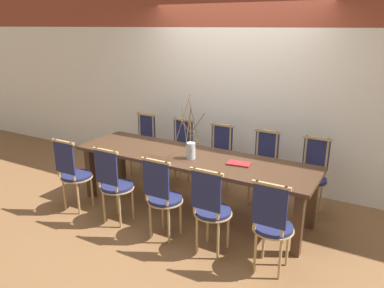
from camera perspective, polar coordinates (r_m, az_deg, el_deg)
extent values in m
plane|color=brown|center=(4.77, 0.00, -10.04)|extent=(16.00, 16.00, 0.00)
cube|color=silver|center=(5.43, 6.37, 5.62)|extent=(12.00, 0.06, 2.19)
cube|color=#422B1C|center=(4.48, 0.00, -2.07)|extent=(2.97, 0.83, 0.04)
cube|color=#422B1C|center=(5.17, -15.21, -4.23)|extent=(0.09, 0.09, 0.68)
cube|color=#422B1C|center=(3.91, 15.86, -11.74)|extent=(0.09, 0.09, 0.68)
cube|color=#422B1C|center=(5.60, -10.77, -2.22)|extent=(0.09, 0.09, 0.68)
cube|color=#422B1C|center=(4.46, 17.87, -8.13)|extent=(0.09, 0.09, 0.68)
cylinder|color=#1E234C|center=(4.84, -17.17, -4.60)|extent=(0.36, 0.36, 0.04)
cylinder|color=tan|center=(4.85, -17.14, -4.86)|extent=(0.39, 0.39, 0.01)
cylinder|color=tan|center=(5.09, -16.90, -6.32)|extent=(0.03, 0.03, 0.43)
cylinder|color=tan|center=(4.93, -14.98, -6.94)|extent=(0.03, 0.03, 0.43)
cylinder|color=tan|center=(4.94, -18.86, -7.23)|extent=(0.03, 0.03, 0.43)
cylinder|color=tan|center=(4.78, -16.95, -7.91)|extent=(0.03, 0.03, 0.43)
cylinder|color=tan|center=(4.75, -19.83, -2.03)|extent=(0.03, 0.03, 0.47)
cylinder|color=tan|center=(4.57, -17.73, -2.59)|extent=(0.03, 0.03, 0.47)
cube|color=#1E234C|center=(4.65, -18.88, -2.05)|extent=(0.31, 0.02, 0.38)
cube|color=tan|center=(4.59, -19.08, 0.29)|extent=(0.35, 0.03, 0.03)
cylinder|color=#1E234C|center=(4.42, -11.32, -6.31)|extent=(0.36, 0.36, 0.04)
cylinder|color=tan|center=(4.43, -11.30, -6.59)|extent=(0.39, 0.39, 0.01)
cylinder|color=tan|center=(4.67, -11.31, -8.09)|extent=(0.03, 0.03, 0.43)
cylinder|color=tan|center=(4.53, -9.02, -8.79)|extent=(0.03, 0.03, 0.43)
cylinder|color=tan|center=(4.51, -13.27, -9.17)|extent=(0.03, 0.03, 0.43)
cylinder|color=tan|center=(4.37, -10.96, -9.95)|extent=(0.03, 0.03, 0.43)
cylinder|color=tan|center=(4.30, -14.14, -3.54)|extent=(0.03, 0.03, 0.47)
cylinder|color=tan|center=(4.14, -11.57, -4.21)|extent=(0.03, 0.03, 0.47)
cube|color=#1E234C|center=(4.21, -12.95, -3.59)|extent=(0.31, 0.02, 0.38)
cube|color=tan|center=(4.15, -13.09, -1.02)|extent=(0.35, 0.03, 0.03)
cylinder|color=#1E234C|center=(4.05, -4.11, -8.30)|extent=(0.36, 0.36, 0.04)
cylinder|color=tan|center=(4.06, -4.10, -8.60)|extent=(0.39, 0.39, 0.01)
cylinder|color=tan|center=(4.30, -4.49, -10.13)|extent=(0.03, 0.03, 0.43)
cylinder|color=tan|center=(4.19, -1.76, -10.90)|extent=(0.03, 0.03, 0.43)
cylinder|color=tan|center=(4.13, -6.35, -11.42)|extent=(0.03, 0.03, 0.43)
cylinder|color=tan|center=(4.01, -3.55, -12.28)|extent=(0.03, 0.03, 0.43)
cylinder|color=tan|center=(3.90, -7.01, -5.37)|extent=(0.03, 0.03, 0.47)
cylinder|color=tan|center=(3.76, -3.88, -6.14)|extent=(0.03, 0.03, 0.47)
cube|color=#1E234C|center=(3.82, -5.53, -5.45)|extent=(0.31, 0.02, 0.38)
cube|color=tan|center=(3.75, -5.57, -2.64)|extent=(0.35, 0.03, 0.03)
cylinder|color=#1E234C|center=(3.80, 3.22, -10.18)|extent=(0.36, 0.36, 0.04)
cylinder|color=tan|center=(3.81, 3.22, -10.49)|extent=(0.39, 0.39, 0.01)
cylinder|color=tan|center=(4.04, 2.40, -12.02)|extent=(0.03, 0.03, 0.43)
cylinder|color=tan|center=(3.96, 5.51, -12.81)|extent=(0.03, 0.03, 0.43)
cylinder|color=tan|center=(3.86, 0.75, -13.53)|extent=(0.03, 0.03, 0.43)
cylinder|color=tan|center=(3.77, 3.99, -14.42)|extent=(0.03, 0.03, 0.43)
cylinder|color=tan|center=(3.61, 0.37, -7.16)|extent=(0.03, 0.03, 0.47)
cylinder|color=tan|center=(3.51, 4.03, -8.01)|extent=(0.03, 0.03, 0.47)
cube|color=#1E234C|center=(3.54, 2.14, -7.27)|extent=(0.31, 0.02, 0.38)
cube|color=tan|center=(3.47, 2.22, -4.28)|extent=(0.35, 0.03, 0.03)
cylinder|color=#1E234C|center=(3.60, 12.27, -12.24)|extent=(0.36, 0.36, 0.04)
cylinder|color=tan|center=(3.61, 12.25, -12.56)|extent=(0.39, 0.39, 0.01)
cylinder|color=tan|center=(3.84, 10.88, -14.07)|extent=(0.03, 0.03, 0.43)
cylinder|color=tan|center=(3.79, 14.36, -14.83)|extent=(0.03, 0.03, 0.43)
cylinder|color=tan|center=(3.65, 9.61, -15.83)|extent=(0.03, 0.03, 0.43)
cylinder|color=tan|center=(3.60, 13.29, -16.67)|extent=(0.03, 0.03, 0.43)
cylinder|color=tan|center=(3.38, 9.67, -9.24)|extent=(0.03, 0.03, 0.47)
cylinder|color=tan|center=(3.32, 13.85, -10.08)|extent=(0.03, 0.03, 0.47)
cube|color=#1E234C|center=(3.34, 11.74, -9.34)|extent=(0.31, 0.02, 0.38)
cube|color=tan|center=(3.26, 11.98, -6.20)|extent=(0.35, 0.03, 0.03)
cylinder|color=#1E234C|center=(5.74, -7.76, -0.46)|extent=(0.36, 0.36, 0.04)
cylinder|color=tan|center=(5.75, -7.75, -0.68)|extent=(0.39, 0.39, 0.01)
cylinder|color=tan|center=(5.66, -7.43, -3.18)|extent=(0.03, 0.03, 0.43)
cylinder|color=tan|center=(5.80, -9.30, -2.76)|extent=(0.03, 0.03, 0.43)
cylinder|color=tan|center=(5.84, -6.05, -2.48)|extent=(0.03, 0.03, 0.43)
cylinder|color=tan|center=(5.97, -7.89, -2.08)|extent=(0.03, 0.03, 0.43)
cylinder|color=tan|center=(5.72, -5.92, 2.18)|extent=(0.03, 0.03, 0.47)
cylinder|color=tan|center=(5.86, -7.95, 2.50)|extent=(0.03, 0.03, 0.47)
cube|color=#1E234C|center=(5.79, -6.93, 2.58)|extent=(0.31, 0.02, 0.38)
cube|color=tan|center=(5.74, -7.03, 4.48)|extent=(0.35, 0.03, 0.03)
cylinder|color=#1E234C|center=(5.39, -2.19, -1.53)|extent=(0.36, 0.36, 0.04)
cylinder|color=tan|center=(5.40, -2.19, -1.76)|extent=(0.39, 0.39, 0.01)
cylinder|color=tan|center=(5.32, -1.75, -4.45)|extent=(0.03, 0.03, 0.43)
cylinder|color=tan|center=(5.44, -3.88, -3.98)|extent=(0.03, 0.03, 0.43)
cylinder|color=tan|center=(5.51, -0.47, -3.65)|extent=(0.03, 0.03, 0.43)
cylinder|color=tan|center=(5.62, -2.56, -3.21)|extent=(0.03, 0.03, 0.43)
cylinder|color=tan|center=(5.38, -0.21, 1.28)|extent=(0.03, 0.03, 0.47)
cylinder|color=tan|center=(5.50, -2.51, 1.64)|extent=(0.03, 0.03, 0.47)
cube|color=#1E234C|center=(5.43, -1.34, 1.71)|extent=(0.31, 0.02, 0.38)
cube|color=tan|center=(5.38, -1.39, 3.73)|extent=(0.35, 0.03, 0.03)
cylinder|color=#1E234C|center=(5.11, 3.74, -2.66)|extent=(0.36, 0.36, 0.04)
cylinder|color=tan|center=(5.12, 3.74, -2.90)|extent=(0.39, 0.39, 0.01)
cylinder|color=tan|center=(5.05, 4.31, -5.75)|extent=(0.03, 0.03, 0.43)
cylinder|color=tan|center=(5.14, 1.93, -5.25)|extent=(0.03, 0.03, 0.43)
cylinder|color=tan|center=(5.25, 5.42, -4.85)|extent=(0.03, 0.03, 0.43)
cylinder|color=tan|center=(5.34, 3.11, -4.39)|extent=(0.03, 0.03, 0.43)
cylinder|color=tan|center=(5.11, 5.84, 0.30)|extent=(0.03, 0.03, 0.47)
cylinder|color=tan|center=(5.21, 3.29, 0.71)|extent=(0.03, 0.03, 0.47)
cube|color=#1E234C|center=(5.16, 4.58, 0.77)|extent=(0.31, 0.02, 0.38)
cube|color=tan|center=(5.10, 4.61, 2.89)|extent=(0.35, 0.03, 0.03)
cylinder|color=#1E234C|center=(4.88, 10.55, -3.91)|extent=(0.36, 0.36, 0.04)
cylinder|color=tan|center=(4.89, 10.54, -4.17)|extent=(0.39, 0.39, 0.01)
cylinder|color=tan|center=(4.84, 11.25, -7.15)|extent=(0.03, 0.03, 0.43)
cylinder|color=tan|center=(4.90, 8.63, -6.64)|extent=(0.03, 0.03, 0.43)
cylinder|color=tan|center=(5.04, 12.12, -6.15)|extent=(0.03, 0.03, 0.43)
cylinder|color=tan|center=(5.11, 9.60, -5.67)|extent=(0.03, 0.03, 0.43)
cylinder|color=tan|center=(4.90, 12.72, -0.81)|extent=(0.03, 0.03, 0.47)
cylinder|color=tan|center=(4.97, 9.93, -0.36)|extent=(0.03, 0.03, 0.47)
cube|color=#1E234C|center=(4.93, 11.35, -0.31)|extent=(0.31, 0.02, 0.38)
cube|color=tan|center=(4.87, 11.47, 1.89)|extent=(0.35, 0.03, 0.03)
cylinder|color=#1E234C|center=(4.74, 17.67, -5.16)|extent=(0.36, 0.36, 0.04)
cylinder|color=tan|center=(4.75, 17.64, -5.42)|extent=(0.39, 0.39, 0.01)
cylinder|color=tan|center=(4.71, 18.50, -8.50)|extent=(0.03, 0.03, 0.43)
cylinder|color=tan|center=(4.75, 15.70, -7.99)|extent=(0.03, 0.03, 0.43)
cylinder|color=tan|center=(4.92, 19.07, -7.40)|extent=(0.03, 0.03, 0.43)
cylinder|color=tan|center=(4.96, 16.39, -6.93)|extent=(0.03, 0.03, 0.43)
cylinder|color=tan|center=(4.77, 19.84, -1.95)|extent=(0.03, 0.03, 0.47)
cylinder|color=tan|center=(4.82, 16.88, -1.48)|extent=(0.03, 0.03, 0.47)
cube|color=#1E234C|center=(4.79, 18.39, -1.43)|extent=(0.31, 0.02, 0.38)
cube|color=tan|center=(4.73, 18.61, 0.82)|extent=(0.35, 0.03, 0.03)
cylinder|color=#B2BCC1|center=(4.36, -0.20, -1.02)|extent=(0.11, 0.11, 0.19)
cylinder|color=brown|center=(4.19, -0.23, 1.65)|extent=(0.20, 0.12, 0.30)
cylinder|color=brown|center=(4.25, -1.17, 2.86)|extent=(0.13, 0.11, 0.44)
cylinder|color=brown|center=(4.30, -0.55, 2.98)|extent=(0.04, 0.08, 0.42)
cylinder|color=brown|center=(4.39, 0.55, 2.72)|extent=(0.24, 0.01, 0.35)
cylinder|color=brown|center=(4.22, 0.02, 2.04)|extent=(0.12, 0.11, 0.34)
cylinder|color=brown|center=(4.34, -1.43, 3.87)|extent=(0.06, 0.25, 0.54)
cylinder|color=brown|center=(4.31, -0.51, 2.85)|extent=(0.04, 0.08, 0.40)
cylinder|color=brown|center=(4.21, 0.32, 3.31)|extent=(0.07, 0.13, 0.52)
cube|color=maroon|center=(4.23, 7.13, -2.99)|extent=(0.28, 0.18, 0.02)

